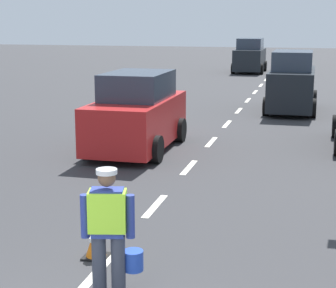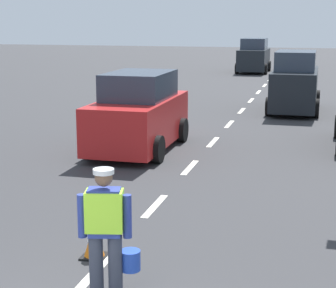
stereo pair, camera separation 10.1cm
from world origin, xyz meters
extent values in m
plane|color=#333335|center=(0.00, 21.00, 0.00)|extent=(96.00, 96.00, 0.00)
cube|color=silver|center=(0.00, 2.70, 0.01)|extent=(0.14, 1.40, 0.01)
cube|color=silver|center=(0.00, 5.70, 0.01)|extent=(0.14, 1.40, 0.01)
cube|color=silver|center=(0.00, 8.70, 0.01)|extent=(0.14, 1.40, 0.01)
cube|color=silver|center=(0.00, 11.70, 0.01)|extent=(0.14, 1.40, 0.01)
cube|color=silver|center=(0.00, 14.70, 0.01)|extent=(0.14, 1.40, 0.01)
cube|color=silver|center=(0.00, 17.70, 0.01)|extent=(0.14, 1.40, 0.01)
cube|color=silver|center=(0.00, 20.70, 0.01)|extent=(0.14, 1.40, 0.01)
cube|color=silver|center=(0.00, 23.70, 0.01)|extent=(0.14, 1.40, 0.01)
cube|color=silver|center=(0.00, 26.70, 0.01)|extent=(0.14, 1.40, 0.01)
cube|color=silver|center=(0.00, 29.70, 0.01)|extent=(0.14, 1.40, 0.01)
cube|color=silver|center=(0.00, 32.70, 0.01)|extent=(0.14, 1.40, 0.01)
cube|color=silver|center=(0.00, 35.70, 0.01)|extent=(0.14, 1.40, 0.01)
cube|color=silver|center=(0.00, 38.70, 0.01)|extent=(0.14, 1.40, 0.01)
cube|color=silver|center=(0.00, 41.70, 0.01)|extent=(0.14, 1.40, 0.01)
cube|color=silver|center=(0.00, 44.70, 0.01)|extent=(0.14, 1.40, 0.01)
cube|color=silver|center=(0.00, 47.70, 0.01)|extent=(0.14, 1.40, 0.01)
cylinder|color=#383D4C|center=(0.29, 2.03, 0.41)|extent=(0.18, 0.18, 0.82)
cylinder|color=#383D4C|center=(0.53, 2.08, 0.41)|extent=(0.18, 0.18, 0.82)
cube|color=navy|center=(0.41, 2.05, 1.12)|extent=(0.44, 0.32, 0.60)
cube|color=#A5EA33|center=(0.41, 2.05, 1.14)|extent=(0.51, 0.38, 0.51)
cylinder|color=navy|center=(0.14, 1.99, 1.07)|extent=(0.11, 0.11, 0.55)
cylinder|color=navy|center=(0.68, 2.11, 1.07)|extent=(0.11, 0.11, 0.55)
sphere|color=brown|center=(0.41, 2.05, 1.56)|extent=(0.22, 0.22, 0.22)
cylinder|color=silver|center=(0.41, 2.05, 1.64)|extent=(0.26, 0.26, 0.06)
cylinder|color=#2347B7|center=(0.68, 2.22, 0.45)|extent=(0.26, 0.26, 0.26)
cube|color=black|center=(-0.20, 3.18, 0.01)|extent=(0.36, 0.36, 0.03)
cone|color=orange|center=(-0.20, 3.18, 0.26)|extent=(0.30, 0.30, 0.47)
cylinder|color=white|center=(-0.20, 3.18, 0.29)|extent=(0.20, 0.20, 0.06)
cube|color=black|center=(1.93, 18.14, 0.88)|extent=(1.62, 4.24, 1.39)
cube|color=#2D3847|center=(1.93, 18.03, 1.92)|extent=(1.42, 2.33, 0.70)
cylinder|color=black|center=(1.10, 19.46, 0.34)|extent=(0.22, 0.68, 0.68)
cylinder|color=black|center=(2.76, 19.46, 0.34)|extent=(0.22, 0.68, 0.68)
cylinder|color=black|center=(1.10, 16.82, 0.34)|extent=(0.22, 0.68, 0.68)
cylinder|color=black|center=(2.76, 16.82, 0.34)|extent=(0.22, 0.68, 0.68)
cube|color=red|center=(-1.76, 10.27, 0.78)|extent=(1.74, 4.18, 1.19)
cube|color=#2D3847|center=(-1.76, 10.37, 1.72)|extent=(1.53, 2.30, 0.70)
cylinder|color=black|center=(-0.87, 8.97, 0.34)|extent=(0.22, 0.68, 0.68)
cylinder|color=black|center=(-2.65, 8.97, 0.34)|extent=(0.22, 0.68, 0.68)
cylinder|color=black|center=(-0.87, 11.56, 0.34)|extent=(0.22, 0.68, 0.68)
cylinder|color=black|center=(-2.65, 11.56, 0.34)|extent=(0.22, 0.68, 0.68)
cube|color=black|center=(-1.48, 34.30, 0.84)|extent=(1.76, 3.96, 1.33)
cube|color=#2D3847|center=(-1.48, 34.40, 1.86)|extent=(1.55, 2.18, 0.70)
cylinder|color=black|center=(-0.58, 33.08, 0.34)|extent=(0.22, 0.68, 0.68)
cylinder|color=black|center=(-2.38, 33.08, 0.34)|extent=(0.22, 0.68, 0.68)
cylinder|color=black|center=(-0.58, 35.53, 0.34)|extent=(0.22, 0.68, 0.68)
cylinder|color=black|center=(-2.38, 35.53, 0.34)|extent=(0.22, 0.68, 0.68)
camera|label=1|loc=(2.81, -4.38, 3.44)|focal=62.50mm
camera|label=2|loc=(2.90, -4.36, 3.44)|focal=62.50mm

